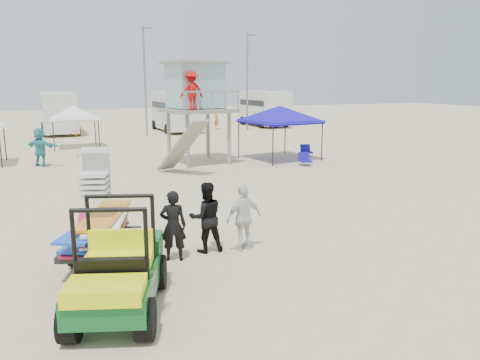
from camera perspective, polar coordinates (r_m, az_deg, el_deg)
name	(u,v)px	position (r m, az deg, el deg)	size (l,w,h in m)	color
ground	(273,266)	(10.28, 4.04, -10.46)	(140.00, 140.00, 0.00)	beige
utility_cart	(116,263)	(8.24, -14.83, -9.76)	(2.04, 2.83, 1.94)	#0D5421
surf_trailer	(100,225)	(10.44, -16.70, -5.22)	(1.97, 2.70, 2.26)	black
man_left	(173,226)	(10.45, -8.15, -5.53)	(0.58, 0.38, 1.59)	black
man_mid	(206,217)	(10.90, -4.17, -4.54)	(0.81, 0.63, 1.66)	black
man_right	(244,218)	(10.98, 0.47, -4.63)	(0.92, 0.38, 1.57)	silver
lifeguard_tower	(195,90)	(23.26, -5.50, 10.91)	(3.44, 3.44, 4.84)	gray
canopy_blue	(280,109)	(24.41, 4.90, 8.67)	(3.72, 3.72, 3.19)	black
canopy_white_c	(74,108)	(30.74, -19.60, 8.29)	(2.77, 2.77, 3.00)	black
umbrella_b	(78,143)	(26.28, -19.16, 4.26)	(1.75, 1.78, 1.60)	orange
cone_near	(95,171)	(20.70, -17.28, 1.02)	(0.34, 0.34, 0.50)	orange
cone_far	(99,163)	(22.88, -16.76, 2.02)	(0.34, 0.34, 0.50)	red
beach_chair_b	(305,159)	(22.85, 7.92, 2.54)	(0.67, 0.73, 0.64)	#1A0E99
beach_chair_c	(306,150)	(25.91, 8.08, 3.60)	(0.66, 0.71, 0.64)	#170E97
rv_mid_left	(59,111)	(40.04, -21.22, 7.85)	(2.65, 6.50, 3.25)	silver
rv_mid_right	(174,110)	(39.89, -7.99, 8.50)	(2.64, 7.00, 3.25)	silver
rv_far_right	(264,107)	(44.45, 2.89, 8.90)	(2.64, 6.60, 3.25)	silver
light_pole_left	(145,83)	(36.23, -11.50, 11.57)	(0.14, 0.14, 8.00)	slate
light_pole_right	(247,83)	(40.43, 0.90, 11.77)	(0.14, 0.14, 8.00)	slate
distant_beachgoers	(91,139)	(27.02, -17.75, 4.76)	(15.55, 16.20, 1.86)	#BB7846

